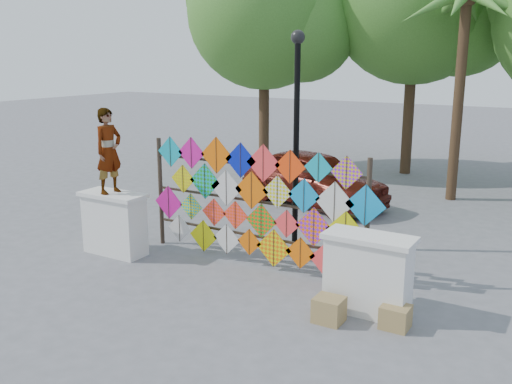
% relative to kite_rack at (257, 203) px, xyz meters
% --- Properties ---
extents(ground, '(80.00, 80.00, 0.00)m').
position_rel_kite_rack_xyz_m(ground, '(-0.12, -0.73, -1.23)').
color(ground, slate).
rests_on(ground, ground).
extents(parapet_left, '(1.40, 0.65, 1.28)m').
position_rel_kite_rack_xyz_m(parapet_left, '(-2.82, -0.93, -0.58)').
color(parapet_left, silver).
rests_on(parapet_left, ground).
extents(parapet_right, '(1.40, 0.65, 1.28)m').
position_rel_kite_rack_xyz_m(parapet_right, '(2.58, -0.93, -0.58)').
color(parapet_right, silver).
rests_on(parapet_right, ground).
extents(kite_rack, '(5.00, 0.24, 2.44)m').
position_rel_kite_rack_xyz_m(kite_rack, '(0.00, 0.00, 0.00)').
color(kite_rack, '#31261B').
rests_on(kite_rack, ground).
extents(tree_west, '(5.85, 5.20, 8.01)m').
position_rel_kite_rack_xyz_m(tree_west, '(-4.52, 8.30, 4.15)').
color(tree_west, '#46331E').
rests_on(tree_west, ground).
extents(palm_tree, '(3.62, 3.62, 5.83)m').
position_rel_kite_rack_xyz_m(palm_tree, '(2.08, 7.27, 3.72)').
color(palm_tree, '#46331E').
rests_on(palm_tree, ground).
extents(vendor_woman, '(0.45, 0.65, 1.70)m').
position_rel_kite_rack_xyz_m(vendor_woman, '(-2.86, -0.93, 0.90)').
color(vendor_woman, '#99999E').
rests_on(vendor_woman, parapet_left).
extents(sedan, '(4.66, 2.92, 1.48)m').
position_rel_kite_rack_xyz_m(sedan, '(-1.07, 4.82, -0.49)').
color(sedan, '#55160E').
rests_on(sedan, ground).
extents(lamppost, '(0.28, 0.28, 4.46)m').
position_rel_kite_rack_xyz_m(lamppost, '(0.18, 1.27, 1.46)').
color(lamppost, black).
rests_on(lamppost, ground).
extents(cardboard_box_near, '(0.44, 0.39, 0.39)m').
position_rel_kite_rack_xyz_m(cardboard_box_near, '(2.20, -1.54, -1.04)').
color(cardboard_box_near, '#9B7B4B').
rests_on(cardboard_box_near, ground).
extents(cardboard_box_far, '(0.42, 0.38, 0.35)m').
position_rel_kite_rack_xyz_m(cardboard_box_far, '(3.14, -1.22, -1.06)').
color(cardboard_box_far, '#9B7B4B').
rests_on(cardboard_box_far, ground).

